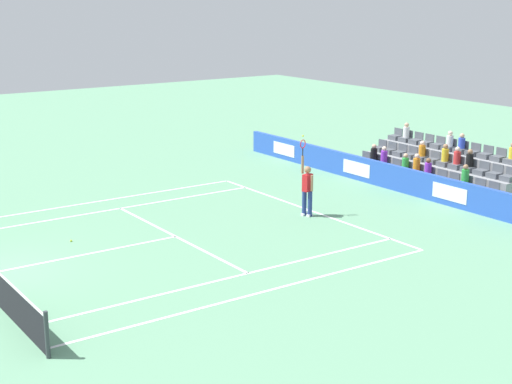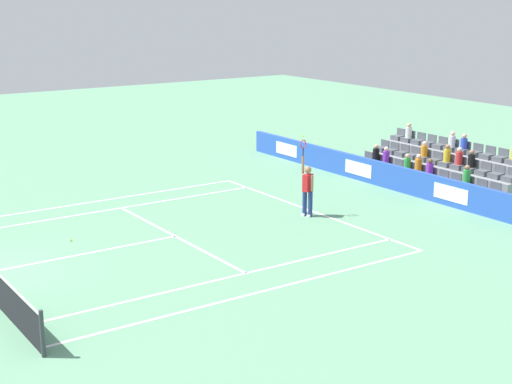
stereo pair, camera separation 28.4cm
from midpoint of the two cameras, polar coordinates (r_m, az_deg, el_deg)
The scene contains 12 objects.
line_baseline at distance 27.79m, azimuth 3.68°, elevation -1.34°, with size 10.97×0.10×0.01m, color white.
line_service at distance 24.87m, azimuth -6.29°, elevation -3.29°, with size 8.23×0.10×0.01m, color white.
line_centre_service at distance 23.59m, azimuth -13.14°, elevation -4.58°, with size 0.10×6.40×0.01m, color white.
line_singles_sideline_left at distance 28.23m, azimuth -11.13°, elevation -1.33°, with size 0.10×11.89×0.01m, color white.
line_singles_sideline_right at distance 21.30m, azimuth -2.00°, elevation -6.28°, with size 0.10×11.89×0.01m, color white.
line_doubles_sideline_left at distance 29.45m, azimuth -12.22°, elevation -0.74°, with size 0.10×11.89×0.01m, color white.
line_doubles_sideline_right at distance 20.24m, azimuth 0.13°, elevation -7.41°, with size 0.10×11.89×0.01m, color white.
line_centre_mark at distance 27.73m, azimuth 3.52°, elevation -1.37°, with size 0.10×0.20×0.01m, color white.
sponsor_barrier at distance 30.68m, azimuth 10.48°, elevation 0.91°, with size 20.16×0.22×1.00m.
tennis_player at distance 26.82m, azimuth 3.51°, elevation 0.27°, with size 0.54×0.42×2.85m.
stadium_stand at distance 32.32m, azimuth 13.38°, elevation 1.54°, with size 7.44×2.85×2.11m.
loose_tennis_ball at distance 24.93m, azimuth -13.86°, elevation -3.52°, with size 0.07×0.07×0.07m, color #D1E533.
Camera 1 is at (-20.79, 4.96, 7.51)m, focal length 53.99 mm.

